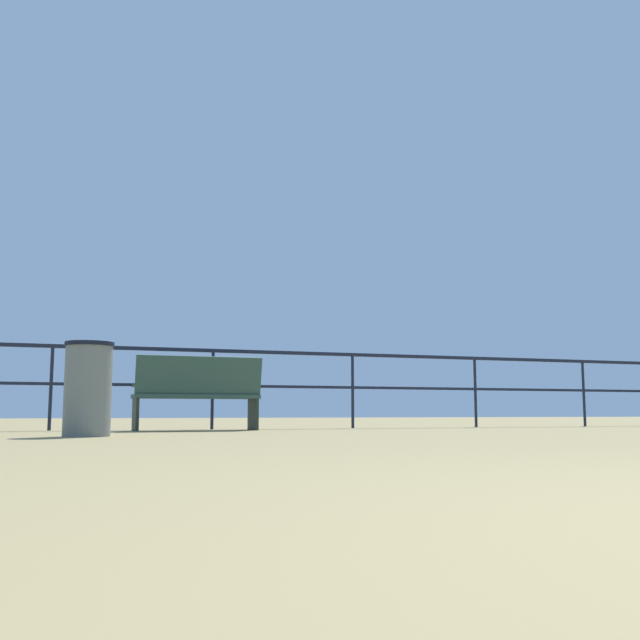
% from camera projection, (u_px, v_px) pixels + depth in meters
% --- Properties ---
extents(pier_railing, '(25.35, 0.05, 1.11)m').
position_uv_depth(pier_railing, '(213.00, 370.00, 10.19)').
color(pier_railing, black).
rests_on(pier_railing, ground_plane).
extents(bench_near_left, '(1.61, 0.63, 0.94)m').
position_uv_depth(bench_near_left, '(198.00, 390.00, 9.38)').
color(bench_near_left, '#2D493E').
rests_on(bench_near_left, ground_plane).
extents(trash_bin, '(0.47, 0.47, 0.91)m').
position_uv_depth(trash_bin, '(88.00, 389.00, 7.10)').
color(trash_bin, slate).
rests_on(trash_bin, ground_plane).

